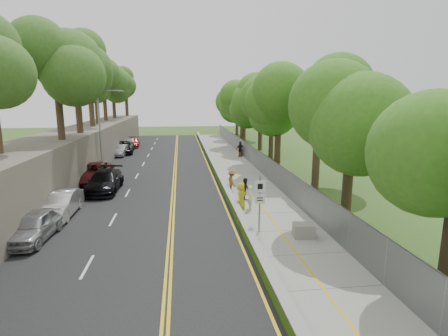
% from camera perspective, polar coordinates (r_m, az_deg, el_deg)
% --- Properties ---
extents(ground, '(140.00, 140.00, 0.00)m').
position_cam_1_polar(ground, '(21.97, 1.30, -7.72)').
color(ground, '#33511E').
rests_on(ground, ground).
extents(road, '(11.20, 66.00, 0.04)m').
position_cam_1_polar(road, '(36.33, -10.66, -0.20)').
color(road, black).
rests_on(road, ground).
extents(sidewalk, '(4.20, 66.00, 0.05)m').
position_cam_1_polar(sidewalk, '(36.68, 1.83, 0.11)').
color(sidewalk, gray).
rests_on(sidewalk, ground).
extents(jersey_barrier, '(0.42, 66.00, 0.60)m').
position_cam_1_polar(jersey_barrier, '(36.35, -1.76, 0.45)').
color(jersey_barrier, '#6DE119').
rests_on(jersey_barrier, ground).
extents(rock_embankment, '(5.00, 66.00, 4.00)m').
position_cam_1_polar(rock_embankment, '(37.40, -23.26, 2.48)').
color(rock_embankment, '#595147').
rests_on(rock_embankment, ground).
extents(chainlink_fence, '(0.04, 66.00, 2.00)m').
position_cam_1_polar(chainlink_fence, '(36.89, 5.06, 1.68)').
color(chainlink_fence, slate).
rests_on(chainlink_fence, ground).
extents(trees_embankment, '(6.40, 66.00, 13.00)m').
position_cam_1_polar(trees_embankment, '(37.05, -23.56, 15.60)').
color(trees_embankment, '#437227').
rests_on(trees_embankment, rock_embankment).
extents(trees_fenceside, '(7.00, 66.00, 14.00)m').
position_cam_1_polar(trees_fenceside, '(36.93, 8.86, 10.96)').
color(trees_fenceside, '#448322').
rests_on(trees_fenceside, ground).
extents(streetlight, '(2.52, 0.22, 8.00)m').
position_cam_1_polar(streetlight, '(35.41, -19.29, 6.62)').
color(streetlight, gray).
rests_on(streetlight, ground).
extents(signpost, '(0.62, 0.09, 3.10)m').
position_cam_1_polar(signpost, '(18.74, 5.87, -4.87)').
color(signpost, gray).
rests_on(signpost, sidewalk).
extents(construction_barrel, '(0.61, 0.61, 1.00)m').
position_cam_1_polar(construction_barrel, '(43.84, 2.64, 2.66)').
color(construction_barrel, orange).
rests_on(construction_barrel, sidewalk).
extents(concrete_block, '(1.17, 0.95, 0.71)m').
position_cam_1_polar(concrete_block, '(18.94, 12.90, -9.91)').
color(concrete_block, gray).
rests_on(concrete_block, sidewalk).
extents(car_0, '(2.00, 4.38, 1.46)m').
position_cam_1_polar(car_0, '(20.48, -28.61, -8.33)').
color(car_0, '#A6A7AA').
rests_on(car_0, road).
extents(car_1, '(1.63, 4.62, 1.52)m').
position_cam_1_polar(car_1, '(23.69, -25.13, -5.37)').
color(car_1, beige).
rests_on(car_1, road).
extents(car_2, '(2.73, 5.89, 1.64)m').
position_cam_1_polar(car_2, '(31.93, -20.62, -0.80)').
color(car_2, maroon).
rests_on(car_2, road).
extents(car_3, '(2.31, 5.57, 1.61)m').
position_cam_1_polar(car_3, '(28.64, -18.90, -2.04)').
color(car_3, black).
rests_on(car_3, road).
extents(car_4, '(1.91, 4.11, 1.36)m').
position_cam_1_polar(car_4, '(34.59, -19.57, -0.06)').
color(car_4, '#C0B087').
rests_on(car_4, road).
extents(car_5, '(1.63, 4.17, 1.35)m').
position_cam_1_polar(car_5, '(45.82, -16.53, 2.79)').
color(car_5, '#ACAFB4').
rests_on(car_5, road).
extents(car_6, '(3.03, 5.79, 1.56)m').
position_cam_1_polar(car_6, '(47.73, -16.16, 3.26)').
color(car_6, black).
rests_on(car_6, road).
extents(car_7, '(2.21, 4.76, 1.35)m').
position_cam_1_polar(car_7, '(53.64, -14.69, 4.08)').
color(car_7, maroon).
rests_on(car_7, road).
extents(car_8, '(1.97, 4.26, 1.41)m').
position_cam_1_polar(car_8, '(53.32, -15.07, 4.05)').
color(car_8, silver).
rests_on(car_8, road).
extents(painter_0, '(0.64, 0.91, 1.75)m').
position_cam_1_polar(painter_0, '(22.75, 2.82, -4.61)').
color(painter_0, gold).
rests_on(painter_0, sidewalk).
extents(painter_1, '(0.41, 0.59, 1.56)m').
position_cam_1_polar(painter_1, '(22.89, 4.34, -4.78)').
color(painter_1, white).
rests_on(painter_1, sidewalk).
extents(painter_2, '(0.67, 0.82, 1.56)m').
position_cam_1_polar(painter_2, '(25.03, 3.51, -3.36)').
color(painter_2, black).
rests_on(painter_2, sidewalk).
extents(painter_3, '(0.84, 1.21, 1.73)m').
position_cam_1_polar(painter_3, '(26.77, 1.27, -2.18)').
color(painter_3, brown).
rests_on(painter_3, sidewalk).
extents(person_far, '(1.20, 0.84, 1.89)m').
position_cam_1_polar(person_far, '(43.08, 2.67, 3.10)').
color(person_far, black).
rests_on(person_far, sidewalk).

